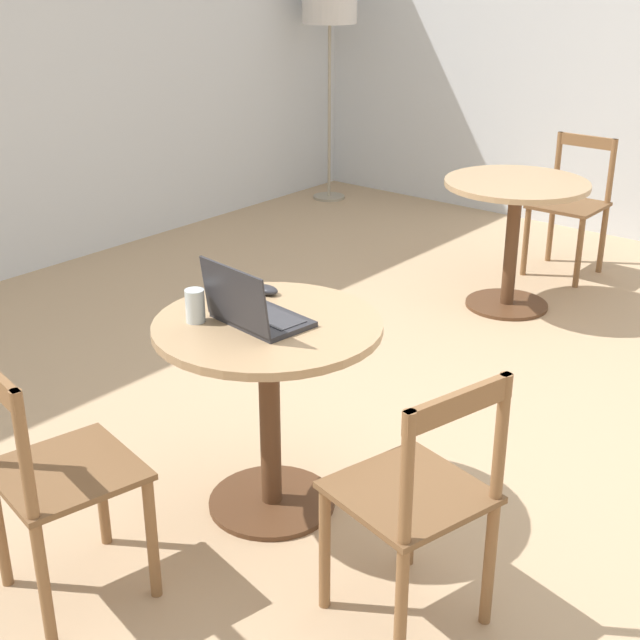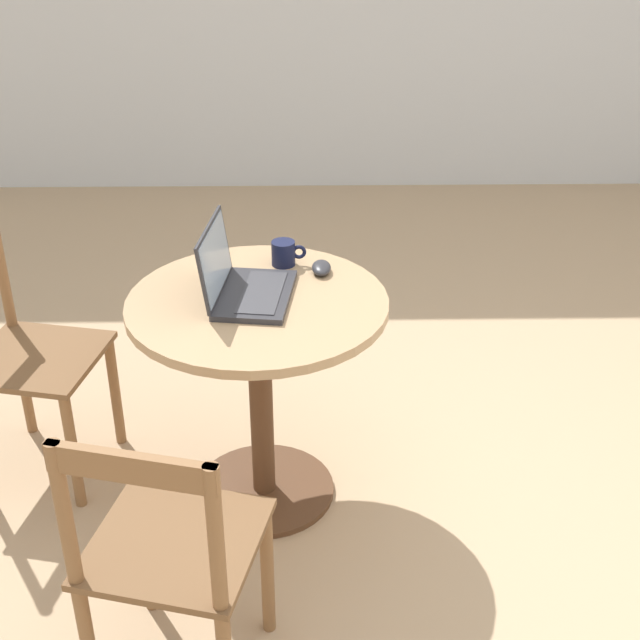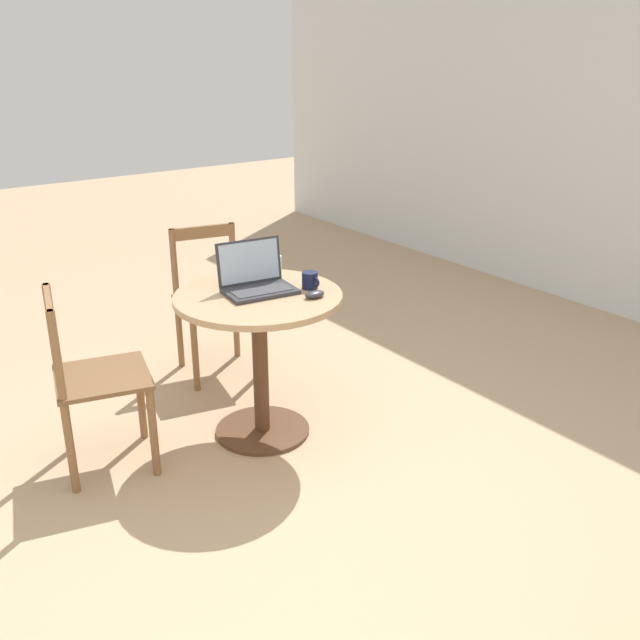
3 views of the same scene
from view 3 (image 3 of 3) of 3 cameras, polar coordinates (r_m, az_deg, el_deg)
The scene contains 8 objects.
ground_plane at distance 2.91m, azimuth -1.91°, elevation -17.07°, with size 16.00×16.00×0.00m, color tan.
cafe_table_near at distance 3.35m, azimuth -4.88°, elevation -0.81°, with size 0.78×0.78×0.73m.
chair_near_front at distance 3.28m, azimuth -17.71°, elevation -4.60°, with size 0.48×0.48×0.84m.
chair_near_left at distance 4.10m, azimuth -8.59°, elevation 1.51°, with size 0.47×0.47×0.84m.
laptop at distance 3.32m, azimuth -5.10°, elevation 3.11°, with size 0.28×0.35×0.22m.
mouse at distance 3.22m, azimuth -0.42°, elevation 2.07°, with size 0.06×0.10×0.03m.
mug at distance 3.34m, azimuth -0.79°, elevation 3.19°, with size 0.11×0.08×0.08m.
drinking_glass at distance 3.48m, azimuth -3.62°, elevation 4.24°, with size 0.07×0.07×0.11m.
Camera 3 is at (1.89, -1.27, 1.82)m, focal length 40.00 mm.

